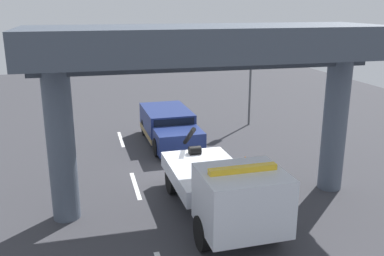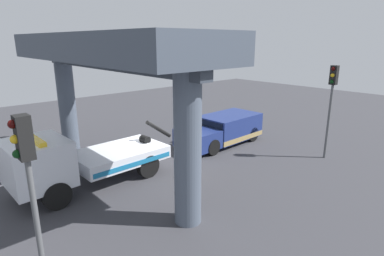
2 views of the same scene
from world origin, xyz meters
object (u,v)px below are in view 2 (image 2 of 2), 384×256
Objects in this scene: towed_van_green at (223,130)px; traffic_light_near at (332,92)px; traffic_light_far at (28,172)px; traffic_cone_orange at (188,171)px; tow_truck_white at (75,160)px.

traffic_light_near reaches higher than towed_van_green.
traffic_light_near is (-2.04, 5.07, 2.56)m from towed_van_green.
towed_van_green is at bearing -68.10° from traffic_light_near.
traffic_light_far is 7.89m from traffic_cone_orange.
traffic_cone_orange is at bearing -22.90° from traffic_light_near.
tow_truck_white is 1.39× the size of towed_van_green.
traffic_light_near reaches higher than tow_truck_white.
traffic_cone_orange is (4.67, 2.24, -0.45)m from towed_van_green.
tow_truck_white is at bearing -119.69° from traffic_light_far.
tow_truck_white is 10.47× the size of traffic_cone_orange.
tow_truck_white is 6.14m from traffic_light_far.
tow_truck_white is at bearing -25.44° from traffic_light_near.
tow_truck_white reaches higher than towed_van_green.
traffic_light_far is (2.88, 5.05, 1.97)m from tow_truck_white.
traffic_light_far reaches higher than tow_truck_white.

